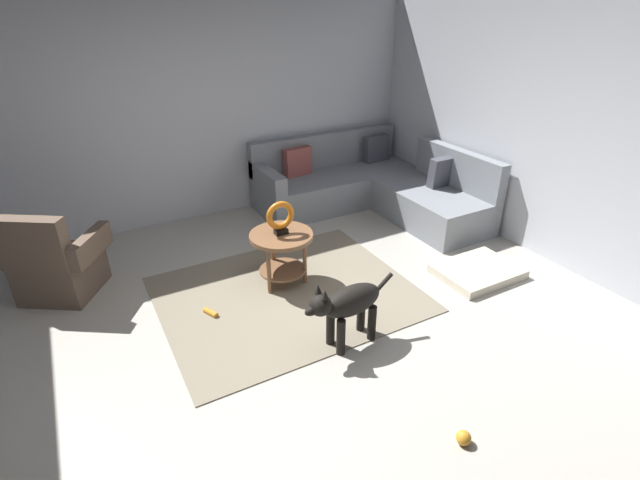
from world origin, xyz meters
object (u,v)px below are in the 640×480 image
dog_toy_ball (464,438)px  dog_toy_rope (211,313)px  armchair (56,264)px  torus_sculpture (280,217)px  dog_bed_mat (477,271)px  dog (348,305)px  sectional_couch (371,188)px  side_table (282,245)px

dog_toy_ball → dog_toy_rope: bearing=115.1°
armchair → torus_sculpture: size_ratio=3.06×
dog_toy_rope → dog_toy_ball: bearing=-64.9°
dog_bed_mat → dog: bearing=-171.6°
sectional_couch → side_table: size_ratio=3.75×
dog_toy_rope → dog: bearing=-46.9°
side_table → torus_sculpture: (-0.00, 0.00, 0.29)m
torus_sculpture → dog_toy_ball: torus_sculpture is taller
dog_bed_mat → dog_toy_ball: bearing=-137.9°
sectional_couch → dog: bearing=-128.3°
sectional_couch → dog_toy_rope: size_ratio=14.82×
sectional_couch → side_table: sectional_couch is taller
sectional_couch → armchair: bearing=-175.7°
sectional_couch → dog_bed_mat: 1.95m
dog_toy_ball → torus_sculpture: bearing=94.9°
side_table → dog_toy_rope: bearing=-167.8°
armchair → torus_sculpture: 2.11m
dog_toy_ball → dog_toy_rope: dog_toy_ball is taller
sectional_couch → torus_sculpture: (-1.79, -1.11, 0.42)m
dog → dog_toy_ball: dog is taller
dog → torus_sculpture: bearing=-1.9°
dog_bed_mat → dog_toy_ball: 2.13m
torus_sculpture → dog: 1.13m
side_table → torus_sculpture: torus_sculpture is taller
side_table → dog_bed_mat: bearing=-24.9°
sectional_couch → dog_bed_mat: size_ratio=2.81×
armchair → dog: bearing=-11.1°
dog_toy_ball → sectional_couch: bearing=64.6°
armchair → dog_toy_ball: 3.74m
side_table → dog_bed_mat: 1.99m
armchair → side_table: armchair is taller
dog → dog_toy_rope: bearing=37.8°
torus_sculpture → dog_toy_rope: bearing=-167.8°
armchair → dog_bed_mat: (3.68, -1.65, -0.28)m
sectional_couch → dog_toy_rope: bearing=-153.5°
dog_toy_ball → dog_toy_rope: size_ratio=0.63×
sectional_couch → dog_bed_mat: (-0.01, -1.93, -0.25)m
side_table → torus_sculpture: size_ratio=1.84×
torus_sculpture → dog_toy_ball: bearing=-85.1°
dog → dog_toy_ball: size_ratio=8.89×
armchair → dog_bed_mat: armchair is taller
torus_sculpture → armchair: bearing=156.4°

